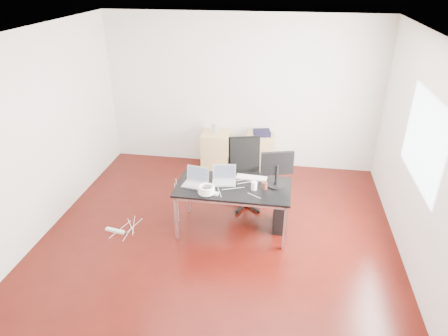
% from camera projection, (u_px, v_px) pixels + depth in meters
% --- Properties ---
extents(room_shell, '(5.00, 5.00, 5.00)m').
position_uv_depth(room_shell, '(220.00, 149.00, 5.07)').
color(room_shell, '#360906').
rests_on(room_shell, ground).
extents(desk, '(1.60, 0.80, 0.73)m').
position_uv_depth(desk, '(233.00, 189.00, 5.60)').
color(desk, black).
rests_on(desk, ground).
extents(office_chair, '(0.58, 0.60, 1.08)m').
position_uv_depth(office_chair, '(245.00, 170.00, 6.29)').
color(office_chair, black).
rests_on(office_chair, ground).
extents(filing_cabinet_left, '(0.50, 0.50, 0.70)m').
position_uv_depth(filing_cabinet_left, '(216.00, 150.00, 7.58)').
color(filing_cabinet_left, tan).
rests_on(filing_cabinet_left, ground).
extents(filing_cabinet_right, '(0.50, 0.50, 0.70)m').
position_uv_depth(filing_cabinet_right, '(260.00, 153.00, 7.46)').
color(filing_cabinet_right, tan).
rests_on(filing_cabinet_right, ground).
extents(pc_tower, '(0.21, 0.46, 0.44)m').
position_uv_depth(pc_tower, '(280.00, 214.00, 5.87)').
color(pc_tower, black).
rests_on(pc_tower, ground).
extents(wastebasket, '(0.27, 0.27, 0.28)m').
position_uv_depth(wastebasket, '(232.00, 162.00, 7.57)').
color(wastebasket, black).
rests_on(wastebasket, ground).
extents(power_strip, '(0.31, 0.11, 0.04)m').
position_uv_depth(power_strip, '(115.00, 231.00, 5.85)').
color(power_strip, white).
rests_on(power_strip, ground).
extents(laptop_left, '(0.37, 0.30, 0.23)m').
position_uv_depth(laptop_left, '(196.00, 181.00, 5.61)').
color(laptop_left, silver).
rests_on(laptop_left, desk).
extents(laptop_right, '(0.36, 0.29, 0.23)m').
position_uv_depth(laptop_right, '(224.00, 178.00, 5.66)').
color(laptop_right, silver).
rests_on(laptop_right, desk).
extents(monitor, '(0.45, 0.26, 0.51)m').
position_uv_depth(monitor, '(277.00, 167.00, 5.48)').
color(monitor, black).
rests_on(monitor, desk).
extents(keyboard, '(0.45, 0.17, 0.02)m').
position_uv_depth(keyboard, '(251.00, 178.00, 5.78)').
color(keyboard, white).
rests_on(keyboard, desk).
extents(cup_white, '(0.10, 0.10, 0.12)m').
position_uv_depth(cup_white, '(254.00, 186.00, 5.47)').
color(cup_white, white).
rests_on(cup_white, desk).
extents(cup_brown, '(0.08, 0.08, 0.10)m').
position_uv_depth(cup_brown, '(265.00, 186.00, 5.49)').
color(cup_brown, '#50271B').
rests_on(cup_brown, desk).
extents(cable_coil, '(0.24, 0.24, 0.11)m').
position_uv_depth(cable_coil, '(206.00, 190.00, 5.39)').
color(cable_coil, white).
rests_on(cable_coil, desk).
extents(power_adapter, '(0.08, 0.08, 0.03)m').
position_uv_depth(power_adapter, '(216.00, 194.00, 5.37)').
color(power_adapter, white).
rests_on(power_adapter, desk).
extents(speaker, '(0.11, 0.10, 0.18)m').
position_uv_depth(speaker, '(214.00, 128.00, 7.37)').
color(speaker, '#9E9E9E').
rests_on(speaker, filing_cabinet_left).
extents(navy_garment, '(0.34, 0.30, 0.09)m').
position_uv_depth(navy_garment, '(262.00, 133.00, 7.30)').
color(navy_garment, black).
rests_on(navy_garment, filing_cabinet_right).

